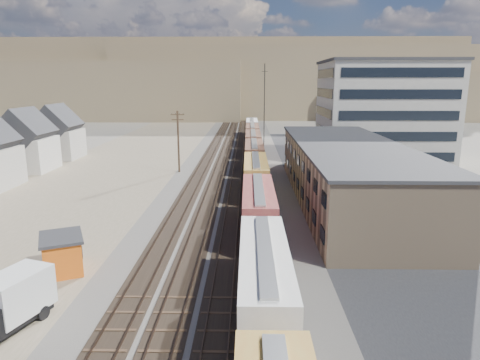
{
  "coord_description": "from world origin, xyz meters",
  "views": [
    {
      "loc": [
        2.76,
        -26.51,
        14.45
      ],
      "look_at": [
        1.83,
        23.42,
        3.0
      ],
      "focal_mm": 32.0,
      "sensor_mm": 36.0,
      "label": 1
    }
  ],
  "objects_px": {
    "freight_train": "(255,163)",
    "maintenance_shed": "(62,253)",
    "utility_pole_north": "(178,140)",
    "box_truck": "(7,304)",
    "parked_car_blue": "(372,165)"
  },
  "relations": [
    {
      "from": "box_truck",
      "to": "maintenance_shed",
      "type": "bearing_deg",
      "value": 91.01
    },
    {
      "from": "utility_pole_north",
      "to": "parked_car_blue",
      "type": "height_order",
      "value": "utility_pole_north"
    },
    {
      "from": "parked_car_blue",
      "to": "box_truck",
      "type": "bearing_deg",
      "value": 174.3
    },
    {
      "from": "freight_train",
      "to": "box_truck",
      "type": "distance_m",
      "value": 42.28
    },
    {
      "from": "box_truck",
      "to": "freight_train",
      "type": "bearing_deg",
      "value": 68.83
    },
    {
      "from": "maintenance_shed",
      "to": "utility_pole_north",
      "type": "bearing_deg",
      "value": 85.3
    },
    {
      "from": "freight_train",
      "to": "box_truck",
      "type": "relative_size",
      "value": 18.46
    },
    {
      "from": "freight_train",
      "to": "parked_car_blue",
      "type": "distance_m",
      "value": 21.94
    },
    {
      "from": "freight_train",
      "to": "maintenance_shed",
      "type": "relative_size",
      "value": 24.31
    },
    {
      "from": "maintenance_shed",
      "to": "parked_car_blue",
      "type": "xyz_separation_m",
      "value": [
        35.29,
        40.43,
        -0.76
      ]
    },
    {
      "from": "box_truck",
      "to": "maintenance_shed",
      "type": "height_order",
      "value": "box_truck"
    },
    {
      "from": "utility_pole_north",
      "to": "box_truck",
      "type": "bearing_deg",
      "value": -93.7
    },
    {
      "from": "utility_pole_north",
      "to": "box_truck",
      "type": "xyz_separation_m",
      "value": [
        -2.96,
        -45.79,
        -3.64
      ]
    },
    {
      "from": "freight_train",
      "to": "utility_pole_north",
      "type": "relative_size",
      "value": 11.97
    },
    {
      "from": "utility_pole_north",
      "to": "parked_car_blue",
      "type": "bearing_deg",
      "value": 4.73
    }
  ]
}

